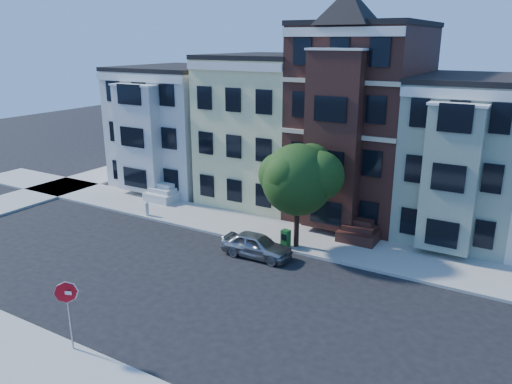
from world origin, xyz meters
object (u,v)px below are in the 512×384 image
Objects in this scene: newspaper_box at (286,238)px; stop_sign at (69,311)px; fire_hydrant at (147,210)px; parked_car at (257,245)px; street_tree at (298,184)px.

stop_sign is at bearing -91.14° from newspaper_box.
fire_hydrant is at bearing 100.66° from stop_sign.
newspaper_box is (0.87, 1.69, -0.02)m from parked_car.
newspaper_box reaches higher than fire_hydrant.
stop_sign is at bearing -58.12° from fire_hydrant.
street_tree is 13.47m from stop_sign.
street_tree is at bearing 56.31° from stop_sign.
stop_sign reaches higher than parked_car.
street_tree is 3.95m from parked_car.
stop_sign is (-2.41, -12.61, 1.07)m from newspaper_box.
parked_car is at bearing 60.75° from stop_sign.
newspaper_box is at bearing -139.42° from street_tree.
street_tree is at bearing -33.80° from parked_car.
newspaper_box is 1.36× the size of fire_hydrant.
fire_hydrant is 0.23× the size of stop_sign.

